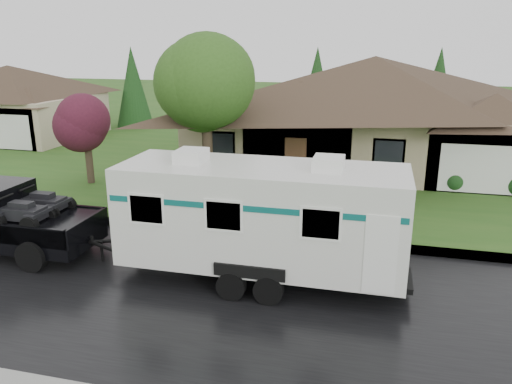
{
  "coord_description": "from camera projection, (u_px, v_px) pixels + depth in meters",
  "views": [
    {
      "loc": [
        2.41,
        -13.26,
        6.45
      ],
      "look_at": [
        -1.38,
        2.0,
        1.71
      ],
      "focal_mm": 35.0,
      "sensor_mm": 36.0,
      "label": 1
    }
  ],
  "objects": [
    {
      "name": "shrub_row",
      "position": [
        366.0,
        174.0,
        22.73
      ],
      "size": [
        13.6,
        1.0,
        1.0
      ],
      "color": "#143814",
      "rests_on": "lawn"
    },
    {
      "name": "tree_red",
      "position": [
        85.0,
        122.0,
        22.47
      ],
      "size": [
        2.47,
        2.47,
        4.08
      ],
      "color": "#382B1E",
      "rests_on": "lawn"
    },
    {
      "name": "curb",
      "position": [
        297.0,
        239.0,
        16.81
      ],
      "size": [
        140.0,
        0.5,
        0.15
      ],
      "primitive_type": "cube",
      "color": "gray",
      "rests_on": "ground"
    },
    {
      "name": "house_main",
      "position": [
        379.0,
        99.0,
        26.03
      ],
      "size": [
        19.44,
        10.8,
        6.9
      ],
      "color": "tan",
      "rests_on": "lawn"
    },
    {
      "name": "road",
      "position": [
        271.0,
        302.0,
        12.88
      ],
      "size": [
        140.0,
        8.0,
        0.01
      ],
      "primitive_type": "cube",
      "color": "black",
      "rests_on": "ground"
    },
    {
      "name": "ground",
      "position": [
        285.0,
        269.0,
        14.74
      ],
      "size": [
        140.0,
        140.0,
        0.0
      ],
      "primitive_type": "plane",
      "color": "#28541A",
      "rests_on": "ground"
    },
    {
      "name": "house_far",
      "position": [
        12.0,
        96.0,
        33.64
      ],
      "size": [
        10.8,
        8.64,
        5.8
      ],
      "color": "tan",
      "rests_on": "lawn"
    },
    {
      "name": "travel_trailer",
      "position": [
        261.0,
        215.0,
        13.57
      ],
      "size": [
        8.13,
        2.86,
        3.65
      ],
      "color": "silver",
      "rests_on": "ground"
    },
    {
      "name": "tree_left_green",
      "position": [
        206.0,
        87.0,
        20.01
      ],
      "size": [
        3.99,
        3.99,
        6.6
      ],
      "color": "#382B1E",
      "rests_on": "lawn"
    },
    {
      "name": "lawn",
      "position": [
        334.0,
        157.0,
        28.65
      ],
      "size": [
        140.0,
        26.0,
        0.15
      ],
      "primitive_type": "cube",
      "color": "#28541A",
      "rests_on": "ground"
    }
  ]
}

